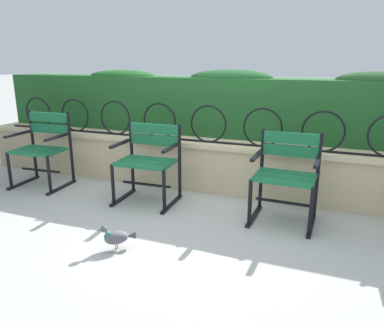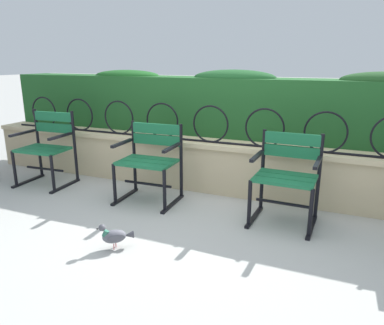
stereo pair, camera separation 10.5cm
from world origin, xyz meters
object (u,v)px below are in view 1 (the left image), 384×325
at_px(park_chair_leftmost, 42,147).
at_px(park_chair_centre_left, 149,159).
at_px(pigeon_near_chairs, 117,237).
at_px(park_chair_centre_right, 286,174).

relative_size(park_chair_leftmost, park_chair_centre_left, 1.07).
bearing_deg(park_chair_leftmost, pigeon_near_chairs, -32.15).
bearing_deg(park_chair_centre_right, park_chair_leftmost, -179.56).
distance_m(park_chair_centre_right, pigeon_near_chairs, 1.63).
bearing_deg(pigeon_near_chairs, park_chair_centre_right, 43.13).
xyz_separation_m(park_chair_centre_left, park_chair_centre_right, (1.43, 0.02, -0.00)).
height_order(park_chair_centre_right, pigeon_near_chairs, park_chair_centre_right).
height_order(park_chair_leftmost, park_chair_centre_right, park_chair_leftmost).
xyz_separation_m(park_chair_leftmost, park_chair_centre_right, (2.85, 0.02, -0.01)).
height_order(park_chair_leftmost, pigeon_near_chairs, park_chair_leftmost).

